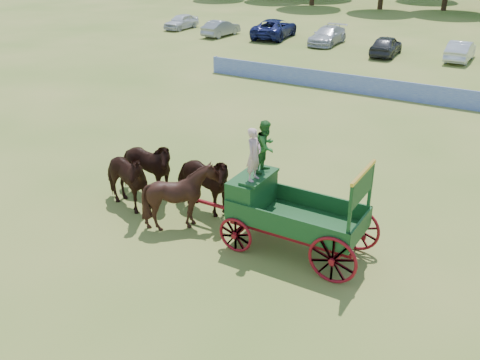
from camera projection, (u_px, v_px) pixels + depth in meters
name	position (u px, v px, depth m)	size (l,w,h in m)	color
ground	(280.00, 267.00, 15.08)	(160.00, 160.00, 0.00)	#9D8E46
horse_lead_left	(123.00, 180.00, 17.78)	(1.17, 2.56, 2.16)	black
horse_lead_right	(145.00, 168.00, 18.64)	(1.17, 2.56, 2.16)	black
horse_wheel_left	(182.00, 196.00, 16.68)	(1.75, 1.96, 2.16)	black
horse_wheel_right	(202.00, 183.00, 17.53)	(1.17, 2.56, 2.16)	black
farm_dray	(275.00, 195.00, 15.52)	(6.00, 2.00, 3.72)	maroon
sponsor_banner	(412.00, 92.00, 29.33)	(26.00, 0.08, 1.05)	#213FB3
parked_cars	(471.00, 50.00, 38.56)	(51.80, 7.49, 1.63)	silver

